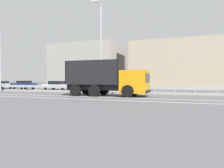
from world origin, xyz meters
TOP-DOWN VIEW (x-y plane):
  - ground_plane at (0.00, 0.00)m, footprint 320.00×320.00m
  - lane_strip_0 at (0.59, -3.40)m, footprint 58.18×0.16m
  - lane_strip_1 at (0.59, -5.61)m, footprint 58.18×0.16m
  - median_island at (0.00, 2.37)m, footprint 32.00×1.10m
  - median_guardrail at (0.00, 3.69)m, footprint 58.18×0.09m
  - dump_truck at (1.50, -1.54)m, footprint 7.79×3.08m
  - median_road_sign at (2.90, 2.37)m, footprint 0.71×0.16m
  - street_lamp_1 at (-1.84, 2.27)m, footprint 0.71×2.01m
  - parked_car_0 at (-22.87, 7.28)m, footprint 4.59×2.05m
  - parked_car_1 at (-17.83, 7.32)m, footprint 4.19×2.15m
  - parked_car_2 at (-11.79, 8.00)m, footprint 4.85×2.13m
  - parked_car_3 at (-6.60, 7.86)m, footprint 4.49×2.20m
  - background_building_0 at (-13.39, 21.28)m, footprint 13.95×10.07m
  - background_building_1 at (7.41, 24.66)m, footprint 21.97×12.22m

SIDE VIEW (x-z plane):
  - ground_plane at x=0.00m, z-range 0.00..0.00m
  - lane_strip_0 at x=0.59m, z-range 0.00..0.01m
  - lane_strip_1 at x=0.59m, z-range 0.00..0.01m
  - median_island at x=0.00m, z-range 0.00..0.18m
  - median_guardrail at x=0.00m, z-range 0.18..0.96m
  - parked_car_3 at x=-6.60m, z-range 0.01..1.36m
  - parked_car_2 at x=-11.79m, z-range 0.01..1.36m
  - parked_car_0 at x=-22.87m, z-range 0.03..1.36m
  - parked_car_1 at x=-17.83m, z-range 0.03..1.42m
  - dump_truck at x=1.50m, z-range -0.62..3.16m
  - median_road_sign at x=2.90m, z-range 0.05..2.61m
  - background_building_1 at x=7.41m, z-range 0.00..8.79m
  - background_building_0 at x=-13.39m, z-range 0.00..8.89m
  - street_lamp_1 at x=-1.84m, z-range 0.47..10.51m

